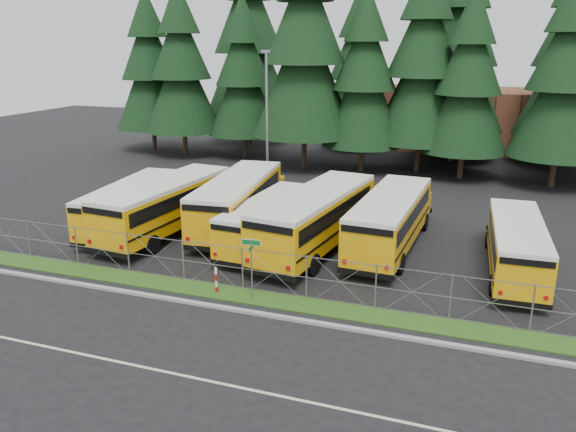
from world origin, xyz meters
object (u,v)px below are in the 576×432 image
object	(u,v)px
bus_4	(271,222)
bus_6	(391,221)
bus_2	(170,207)
light_standard	(267,115)
bus_1	(135,205)
bus_east	(516,247)
street_sign	(251,257)
striped_bollard	(216,281)
bus_3	(240,202)
bus_5	(319,220)

from	to	relation	value
bus_4	bus_6	distance (m)	6.51
bus_2	light_standard	size ratio (longest dim) A/B	1.17
bus_1	bus_east	bearing A→B (deg)	-5.18
street_sign	striped_bollard	xyz separation A→B (m)	(-1.81, 0.21, -1.43)
bus_2	bus_4	distance (m)	6.26
bus_6	bus_4	bearing A→B (deg)	-163.04
bus_2	bus_3	distance (m)	4.10
bus_3	bus_east	bearing A→B (deg)	-13.72
bus_6	bus_1	bearing A→B (deg)	-171.02
bus_4	street_sign	world-z (taller)	street_sign
bus_6	bus_east	bearing A→B (deg)	-10.37
bus_3	bus_4	world-z (taller)	bus_3
bus_4	striped_bollard	distance (m)	6.77
bus_6	bus_east	distance (m)	6.35
bus_2	street_sign	size ratio (longest dim) A/B	4.23
bus_east	bus_4	bearing A→B (deg)	178.23
bus_4	bus_6	world-z (taller)	bus_6
bus_5	bus_east	world-z (taller)	bus_5
bus_east	bus_3	bearing A→B (deg)	170.12
bus_east	light_standard	xyz separation A→B (m)	(-17.29, 11.81, 4.18)
bus_2	striped_bollard	world-z (taller)	bus_2
bus_2	street_sign	bearing A→B (deg)	-35.63
bus_1	bus_4	world-z (taller)	bus_1
bus_5	light_standard	xyz separation A→B (m)	(-7.46, 11.62, 3.89)
bus_1	bus_5	distance (m)	11.34
striped_bollard	light_standard	size ratio (longest dim) A/B	0.12
bus_4	bus_2	bearing A→B (deg)	-175.90
bus_1	bus_2	world-z (taller)	bus_2
bus_2	street_sign	distance (m)	10.61
bus_1	striped_bollard	xyz separation A→B (m)	(8.65, -6.76, -0.78)
bus_4	bus_east	xyz separation A→B (m)	(12.49, 0.06, 0.01)
bus_east	striped_bollard	bearing A→B (deg)	-153.57
bus_1	bus_6	xyz separation A→B (m)	(15.00, 1.52, 0.13)
street_sign	bus_2	bearing A→B (deg)	139.31
bus_2	bus_5	bearing A→B (deg)	6.86
bus_1	bus_5	bearing A→B (deg)	-4.13
bus_1	street_sign	xyz separation A→B (m)	(10.46, -6.96, 0.66)
bus_5	light_standard	world-z (taller)	light_standard
bus_3	bus_4	bearing A→B (deg)	-43.63
bus_6	striped_bollard	world-z (taller)	bus_6
bus_5	striped_bollard	size ratio (longest dim) A/B	10.24
bus_6	light_standard	distance (m)	15.69
bus_1	bus_4	xyz separation A→B (m)	(8.68, -0.03, -0.07)
bus_6	street_sign	world-z (taller)	bus_6
bus_east	street_sign	bearing A→B (deg)	-148.90
bus_4	street_sign	distance (m)	7.20
bus_east	street_sign	distance (m)	12.82
bus_4	bus_6	xyz separation A→B (m)	(6.32, 1.55, 0.21)
bus_2	bus_east	xyz separation A→B (m)	(18.75, 0.09, -0.24)
bus_2	bus_east	size ratio (longest dim) A/B	1.18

